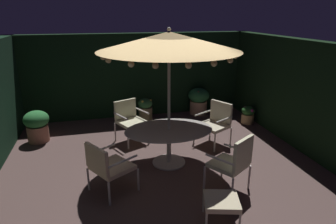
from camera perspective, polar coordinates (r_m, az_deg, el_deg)
ground_plane at (r=5.92m, az=-0.89°, el=-11.01°), size 6.82×7.13×0.02m
hedge_backdrop_rear at (r=8.68m, az=-6.13°, el=7.10°), size 6.82×0.30×2.38m
hedge_backdrop_right at (r=6.90m, az=26.46°, el=2.18°), size 0.30×7.13×2.38m
patio_dining_table at (r=5.87m, az=0.18°, el=-4.68°), size 1.76×1.28×0.74m
patio_umbrella at (r=5.41m, az=0.20°, el=13.47°), size 2.62×2.62×2.68m
patio_chair_north at (r=5.05m, az=-11.70°, el=-9.95°), size 0.87×0.88×0.92m
patio_chair_northeast at (r=5.08m, az=12.62°, el=-9.17°), size 0.80×0.80×1.03m
patio_chair_east at (r=6.90m, az=9.27°, el=-1.66°), size 0.84×0.86×0.97m
patio_chair_southeast at (r=7.00m, az=-7.47°, el=-1.11°), size 0.82×0.82×0.97m
ottoman_footrest at (r=4.49m, az=10.31°, el=-16.76°), size 0.61×0.60×0.40m
potted_plant_right_near at (r=8.26m, az=-4.40°, el=0.43°), size 0.39×0.39×0.66m
potted_plant_back_right at (r=7.59m, az=-24.04°, el=-2.32°), size 0.57×0.57×0.76m
potted_plant_back_left at (r=8.43m, az=15.22°, el=-0.45°), size 0.36×0.37×0.48m
potted_plant_left_near at (r=8.91m, az=5.94°, el=2.35°), size 0.62×0.62×0.79m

